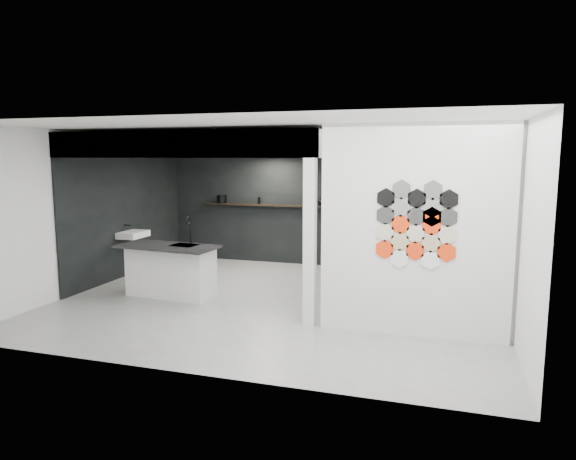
% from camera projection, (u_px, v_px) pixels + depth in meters
% --- Properties ---
extents(floor, '(7.00, 6.00, 0.01)m').
position_uv_depth(floor, '(277.00, 301.00, 8.48)').
color(floor, gray).
extents(partition_panel, '(2.45, 0.15, 2.80)m').
position_uv_depth(partition_panel, '(414.00, 232.00, 6.68)').
color(partition_panel, silver).
rests_on(partition_panel, floor).
extents(bay_clad_back, '(4.40, 0.04, 2.35)m').
position_uv_depth(bay_clad_back, '(264.00, 210.00, 11.50)').
color(bay_clad_back, black).
rests_on(bay_clad_back, floor).
extents(bay_clad_left, '(0.04, 4.00, 2.35)m').
position_uv_depth(bay_clad_left, '(128.00, 216.00, 10.27)').
color(bay_clad_left, black).
rests_on(bay_clad_left, floor).
extents(bulkhead, '(4.40, 4.00, 0.40)m').
position_uv_depth(bulkhead, '(227.00, 146.00, 9.44)').
color(bulkhead, silver).
rests_on(bulkhead, corner_column).
extents(corner_column, '(0.16, 0.16, 2.35)m').
position_uv_depth(corner_column, '(310.00, 243.00, 7.13)').
color(corner_column, silver).
rests_on(corner_column, floor).
extents(fascia_beam, '(4.40, 0.16, 0.40)m').
position_uv_depth(fascia_beam, '(174.00, 144.00, 7.63)').
color(fascia_beam, silver).
rests_on(fascia_beam, corner_column).
extents(wall_basin, '(0.40, 0.60, 0.12)m').
position_uv_depth(wall_basin, '(133.00, 234.00, 10.06)').
color(wall_basin, silver).
rests_on(wall_basin, bay_clad_left).
extents(display_shelf, '(3.00, 0.15, 0.04)m').
position_uv_depth(display_shelf, '(266.00, 205.00, 11.36)').
color(display_shelf, black).
rests_on(display_shelf, bay_clad_back).
extents(kitchen_island, '(1.75, 0.90, 1.36)m').
position_uv_depth(kitchen_island, '(171.00, 270.00, 8.71)').
color(kitchen_island, silver).
rests_on(kitchen_island, floor).
extents(stockpot, '(0.27, 0.27, 0.18)m').
position_uv_depth(stockpot, '(222.00, 199.00, 11.65)').
color(stockpot, black).
rests_on(stockpot, display_shelf).
extents(kettle, '(0.25, 0.25, 0.16)m').
position_uv_depth(kettle, '(322.00, 202.00, 10.97)').
color(kettle, black).
rests_on(kettle, display_shelf).
extents(glass_bowl, '(0.14, 0.14, 0.09)m').
position_uv_depth(glass_bowl, '(324.00, 204.00, 10.96)').
color(glass_bowl, gray).
rests_on(glass_bowl, display_shelf).
extents(glass_vase, '(0.11, 0.11, 0.14)m').
position_uv_depth(glass_vase, '(326.00, 203.00, 10.95)').
color(glass_vase, gray).
rests_on(glass_vase, display_shelf).
extents(bottle_dark, '(0.07, 0.07, 0.15)m').
position_uv_depth(bottle_dark, '(259.00, 201.00, 11.39)').
color(bottle_dark, black).
rests_on(bottle_dark, display_shelf).
extents(utensil_cup, '(0.08, 0.08, 0.09)m').
position_uv_depth(utensil_cup, '(223.00, 201.00, 11.65)').
color(utensil_cup, black).
rests_on(utensil_cup, display_shelf).
extents(hex_tile_cluster, '(1.04, 0.02, 1.16)m').
position_uv_depth(hex_tile_cluster, '(417.00, 224.00, 6.58)').
color(hex_tile_cluster, '#F2350C').
rests_on(hex_tile_cluster, partition_panel).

